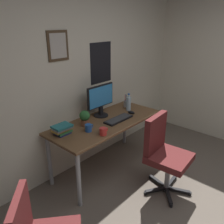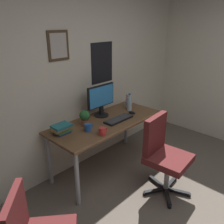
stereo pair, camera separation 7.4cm
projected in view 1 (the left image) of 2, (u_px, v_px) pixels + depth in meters
name	position (u px, v px, depth m)	size (l,w,h in m)	color
wall_back	(76.00, 75.00, 3.01)	(4.40, 0.10, 2.60)	beige
desk	(106.00, 126.00, 3.08)	(1.59, 0.67, 0.73)	brown
office_chair	(164.00, 151.00, 2.72)	(0.56, 0.57, 0.95)	#591E1E
monitor	(101.00, 99.00, 3.13)	(0.46, 0.20, 0.43)	black
keyboard	(118.00, 119.00, 3.07)	(0.43, 0.15, 0.03)	black
computer_mouse	(131.00, 112.00, 3.28)	(0.06, 0.11, 0.04)	black
water_bottle	(129.00, 103.00, 3.38)	(0.07, 0.07, 0.25)	silver
coffee_mug_near	(89.00, 128.00, 2.75)	(0.12, 0.08, 0.09)	#2659B2
coffee_mug_far	(103.00, 131.00, 2.66)	(0.12, 0.08, 0.09)	red
potted_plant	(85.00, 118.00, 2.88)	(0.13, 0.13, 0.20)	brown
pen_cup	(126.00, 103.00, 3.53)	(0.07, 0.07, 0.20)	#9EA0A5
book_stack_left	(62.00, 129.00, 2.67)	(0.22, 0.17, 0.12)	navy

